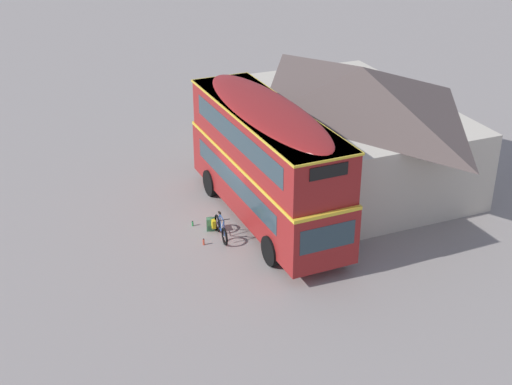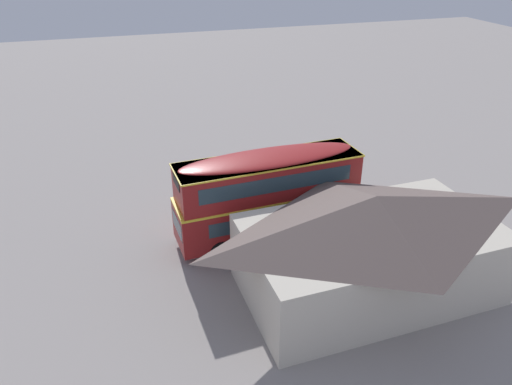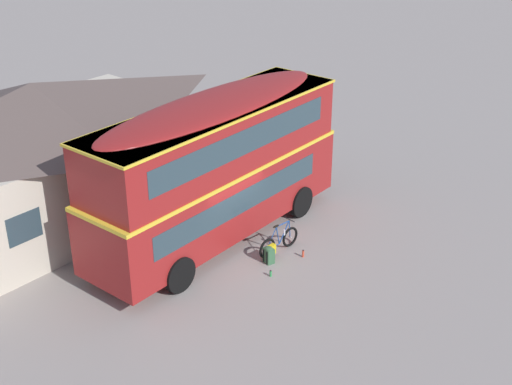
% 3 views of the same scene
% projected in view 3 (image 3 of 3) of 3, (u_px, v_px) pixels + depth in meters
% --- Properties ---
extents(ground_plane, '(120.00, 120.00, 0.00)m').
position_uv_depth(ground_plane, '(223.00, 249.00, 22.57)').
color(ground_plane, gray).
extents(double_decker_bus, '(9.79, 3.07, 4.79)m').
position_uv_depth(double_decker_bus, '(216.00, 165.00, 22.04)').
color(double_decker_bus, black).
rests_on(double_decker_bus, ground).
extents(touring_bicycle, '(1.73, 0.46, 1.01)m').
position_uv_depth(touring_bicycle, '(278.00, 243.00, 22.17)').
color(touring_bicycle, black).
rests_on(touring_bicycle, ground).
extents(backpack_on_ground, '(0.36, 0.38, 0.55)m').
position_uv_depth(backpack_on_ground, '(269.00, 254.00, 21.70)').
color(backpack_on_ground, '#386642').
rests_on(backpack_on_ground, ground).
extents(water_bottle_green_metal, '(0.07, 0.07, 0.21)m').
position_uv_depth(water_bottle_green_metal, '(271.00, 274.00, 21.06)').
color(water_bottle_green_metal, green).
rests_on(water_bottle_green_metal, ground).
extents(water_bottle_red_squeeze, '(0.07, 0.07, 0.25)m').
position_uv_depth(water_bottle_red_squeeze, '(303.00, 254.00, 22.06)').
color(water_bottle_red_squeeze, '#D84C33').
rests_on(water_bottle_red_squeeze, ground).
extents(pub_building, '(11.59, 6.98, 4.83)m').
position_uv_depth(pub_building, '(40.00, 151.00, 23.49)').
color(pub_building, beige).
rests_on(pub_building, ground).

